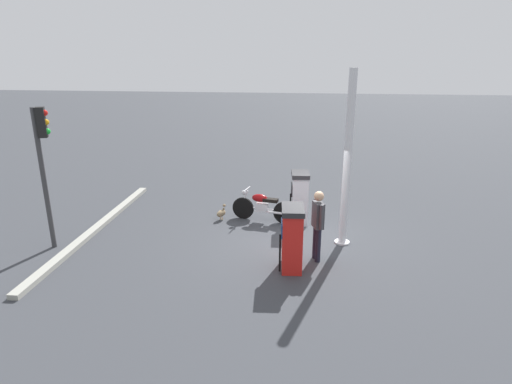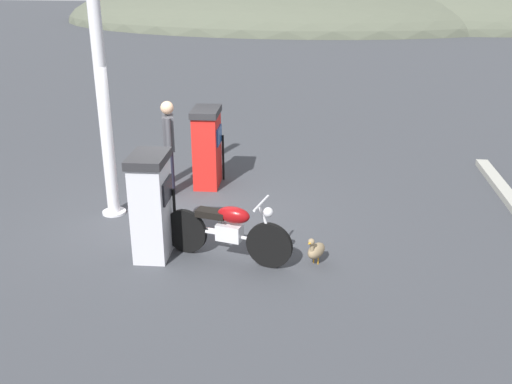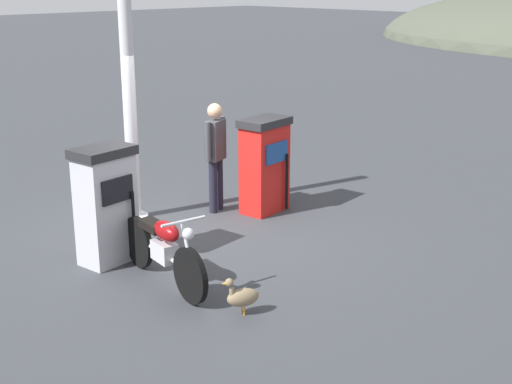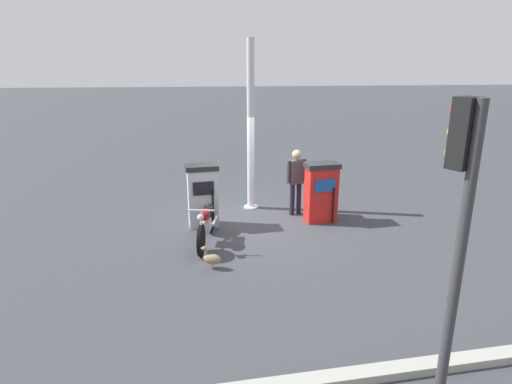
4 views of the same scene
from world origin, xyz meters
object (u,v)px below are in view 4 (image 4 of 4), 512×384
(motorcycle_near_pump, at_px, (206,224))
(roadside_traffic_light, at_px, (459,208))
(attendant_person, at_px, (296,178))
(fuel_pump_far, at_px, (321,192))
(wandering_duck, at_px, (212,258))
(fuel_pump_near, at_px, (203,195))
(canopy_support_pole, at_px, (251,130))

(motorcycle_near_pump, distance_m, roadside_traffic_light, 6.01)
(attendant_person, relative_size, roadside_traffic_light, 0.49)
(fuel_pump_far, height_order, attendant_person, attendant_person)
(wandering_duck, height_order, roadside_traffic_light, roadside_traffic_light)
(fuel_pump_near, bearing_deg, roadside_traffic_light, 23.98)
(fuel_pump_near, relative_size, fuel_pump_far, 1.03)
(attendant_person, height_order, roadside_traffic_light, roadside_traffic_light)
(fuel_pump_far, xyz_separation_m, motorcycle_near_pump, (1.10, -2.88, -0.30))
(fuel_pump_near, distance_m, fuel_pump_far, 2.94)
(fuel_pump_far, distance_m, roadside_traffic_light, 6.34)
(fuel_pump_near, relative_size, roadside_traffic_light, 0.43)
(roadside_traffic_light, height_order, canopy_support_pole, canopy_support_pole)
(wandering_duck, relative_size, roadside_traffic_light, 0.13)
(fuel_pump_far, distance_m, wandering_duck, 3.68)
(fuel_pump_far, bearing_deg, wandering_duck, -49.82)
(motorcycle_near_pump, bearing_deg, fuel_pump_far, 110.83)
(wandering_duck, bearing_deg, attendant_person, 142.31)
(fuel_pump_near, relative_size, canopy_support_pole, 0.35)
(wandering_duck, bearing_deg, fuel_pump_far, 130.18)
(roadside_traffic_light, bearing_deg, motorcycle_near_pump, -152.10)
(fuel_pump_near, height_order, attendant_person, attendant_person)
(fuel_pump_near, height_order, motorcycle_near_pump, fuel_pump_near)
(canopy_support_pole, bearing_deg, roadside_traffic_light, 10.93)
(roadside_traffic_light, bearing_deg, fuel_pump_far, 177.89)
(motorcycle_near_pump, height_order, attendant_person, attendant_person)
(attendant_person, xyz_separation_m, wandering_duck, (2.91, -2.25, -0.78))
(attendant_person, distance_m, roadside_traffic_light, 6.83)
(fuel_pump_near, xyz_separation_m, roadside_traffic_light, (6.11, 2.72, 1.67))
(motorcycle_near_pump, bearing_deg, fuel_pump_near, -176.71)
(fuel_pump_far, distance_m, attendant_person, 0.81)
(fuel_pump_near, bearing_deg, fuel_pump_far, 90.00)
(wandering_duck, bearing_deg, roadside_traffic_light, 34.20)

